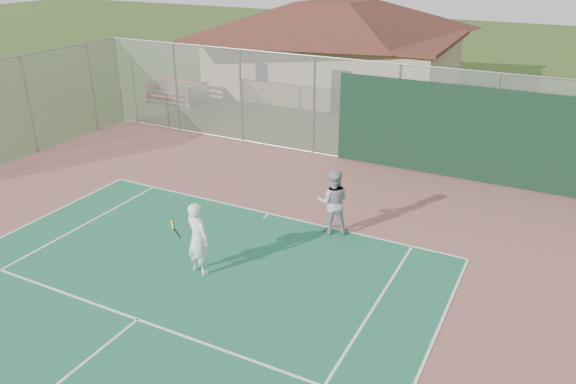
# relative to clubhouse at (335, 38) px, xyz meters

# --- Properties ---
(back_fence) EXTENTS (20.08, 0.11, 3.53)m
(back_fence) POSITION_rel_clubhouse_xyz_m (6.11, -9.02, -1.03)
(back_fence) COLOR gray
(back_fence) RESTS_ON ground
(side_fence_left) EXTENTS (0.08, 9.00, 3.50)m
(side_fence_left) POSITION_rel_clubhouse_xyz_m (-6.00, -13.50, -0.95)
(side_fence_left) COLOR gray
(side_fence_left) RESTS_ON ground
(clubhouse) EXTENTS (12.52, 8.51, 5.32)m
(clubhouse) POSITION_rel_clubhouse_xyz_m (0.00, 0.00, 0.00)
(clubhouse) COLOR tan
(clubhouse) RESTS_ON ground
(bleachers) EXTENTS (2.70, 1.71, 0.99)m
(bleachers) POSITION_rel_clubhouse_xyz_m (-5.92, -5.36, -2.18)
(bleachers) COLOR #B12C29
(bleachers) RESTS_ON ground
(player_white_front) EXTENTS (0.94, 0.69, 1.75)m
(player_white_front) POSITION_rel_clubhouse_xyz_m (4.06, -17.53, -1.82)
(player_white_front) COLOR white
(player_white_front) RESTS_ON ground
(player_grey_back) EXTENTS (1.02, 0.92, 1.73)m
(player_grey_back) POSITION_rel_clubhouse_xyz_m (6.02, -14.29, -1.84)
(player_grey_back) COLOR #9EA0A3
(player_grey_back) RESTS_ON ground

